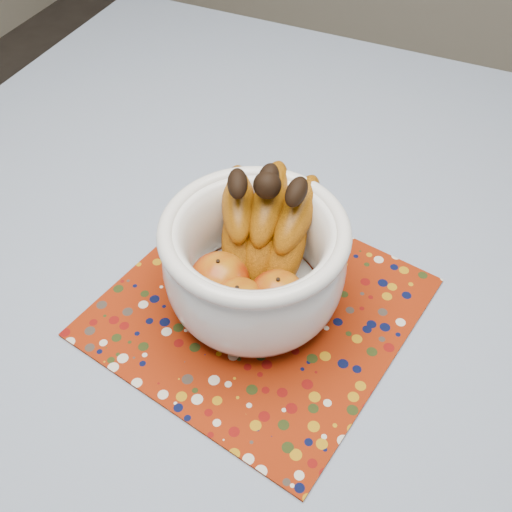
% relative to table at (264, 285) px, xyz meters
% --- Properties ---
extents(table, '(1.20, 1.20, 0.75)m').
position_rel_table_xyz_m(table, '(0.00, 0.00, 0.00)').
color(table, brown).
rests_on(table, ground).
extents(tablecloth, '(1.32, 1.32, 0.01)m').
position_rel_table_xyz_m(tablecloth, '(0.00, 0.00, 0.08)').
color(tablecloth, slate).
rests_on(tablecloth, table).
extents(placemat, '(0.44, 0.44, 0.00)m').
position_rel_table_xyz_m(placemat, '(0.04, -0.11, 0.09)').
color(placemat, maroon).
rests_on(placemat, tablecloth).
extents(fruit_bowl, '(0.24, 0.25, 0.19)m').
position_rel_table_xyz_m(fruit_bowl, '(0.02, -0.09, 0.17)').
color(fruit_bowl, white).
rests_on(fruit_bowl, placemat).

